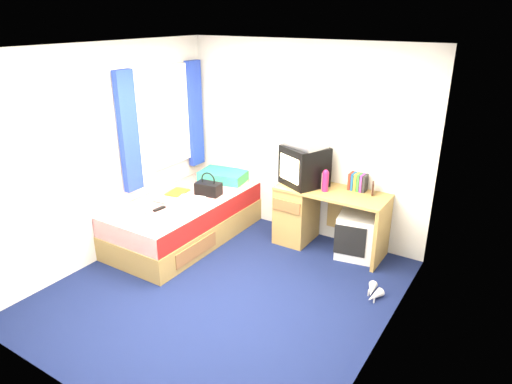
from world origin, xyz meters
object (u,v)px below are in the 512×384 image
Objects in this scene: bed at (185,219)px; colour_swatch_fan at (150,215)px; pink_water_bottle at (325,182)px; desk at (310,212)px; remote_control at (159,209)px; pillow at (223,176)px; white_heels at (373,293)px; magazine at (177,192)px; picture_frame at (373,189)px; handbag at (208,188)px; towel at (190,203)px; water_bottle at (161,200)px; aerosol_can at (320,180)px; crt_tv at (304,166)px; vcr at (306,143)px; storage_cube at (357,235)px.

bed is 0.65m from colour_swatch_fan.
desk is at bearing 161.52° from pink_water_bottle.
remote_control reaches higher than bed.
white_heels is (2.41, -0.76, -0.57)m from pillow.
pink_water_bottle is (1.55, -0.12, 0.26)m from pillow.
white_heels is (0.87, -0.64, -0.83)m from pink_water_bottle.
magazine is at bearing 152.53° from bed.
picture_frame is 0.42× the size of handbag.
bed is 6.72× the size of towel.
water_bottle is 1.25× the size of remote_control.
desk is at bearing -1.98° from pillow.
aerosol_can is at bearing 175.48° from picture_frame.
crt_tv is 1.65m from magazine.
vcr is at bearing 30.40° from bed.
picture_frame is (0.81, 0.12, -0.44)m from vcr.
desk is at bearing 26.34° from crt_tv.
colour_swatch_fan is at bearing -64.66° from water_bottle.
white_heels is (0.46, -0.70, -0.22)m from storage_cube.
magazine reaches higher than white_heels.
pillow is (0.02, 0.78, 0.34)m from bed.
handbag is at bearing -136.70° from vcr.
remote_control is (-0.25, -0.26, -0.04)m from towel.
pillow reaches higher than towel.
magazine is at bearing -179.85° from picture_frame.
desk reaches higher than remote_control.
pink_water_bottle reaches higher than colour_swatch_fan.
pillow is 1.57m from pink_water_bottle.
vcr reaches higher than towel.
crt_tv is 1.77m from water_bottle.
pillow is 3.06× the size of water_bottle.
water_bottle is (-0.38, -0.10, -0.01)m from towel.
bed is 14.29× the size of picture_frame.
remote_control reaches higher than storage_cube.
storage_cube is 2.27× the size of pink_water_bottle.
remote_control is (-2.09, -1.27, -0.27)m from picture_frame.
desk is at bearing 33.00° from water_bottle.
picture_frame is 0.64× the size of colour_swatch_fan.
bed is at bearing -179.37° from white_heels.
water_bottle is at bearing -147.00° from desk.
magazine is at bearing -174.23° from storage_cube.
water_bottle is at bearing -129.29° from handbag.
picture_frame is at bearing 37.17° from remote_control.
picture_frame reaches higher than storage_cube.
desk is 0.63m from storage_cube.
crt_tv is 1.87m from colour_swatch_fan.
desk is 1.46m from towel.
crt_tv is 2.66× the size of pink_water_bottle.
handbag is 1.19× the size of magazine.
aerosol_can is (-0.09, 0.05, -0.02)m from pink_water_bottle.
vcr is 1.59× the size of magazine.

